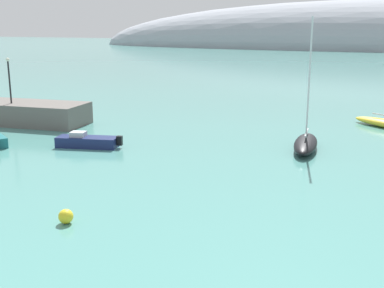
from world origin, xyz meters
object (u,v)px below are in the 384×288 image
Objects in this scene: motorboat_navy_alongside_breakwater at (87,141)px; sailboat_black_near_shore at (306,143)px; harbor_lamp_post at (9,75)px; mooring_buoy_yellow at (66,216)px.

sailboat_black_near_shore is at bearing -174.46° from motorboat_navy_alongside_breakwater.
harbor_lamp_post is at bearing -35.81° from motorboat_navy_alongside_breakwater.
mooring_buoy_yellow is 27.72m from harbor_lamp_post.
sailboat_black_near_shore is 2.32× the size of harbor_lamp_post.
harbor_lamp_post is (-12.11, 4.65, 4.37)m from motorboat_navy_alongside_breakwater.
sailboat_black_near_shore reaches higher than mooring_buoy_yellow.
sailboat_black_near_shore is 17.38m from motorboat_navy_alongside_breakwater.
harbor_lamp_post reaches higher than motorboat_navy_alongside_breakwater.
motorboat_navy_alongside_breakwater is 13.69m from harbor_lamp_post.
sailboat_black_near_shore is 28.76m from harbor_lamp_post.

